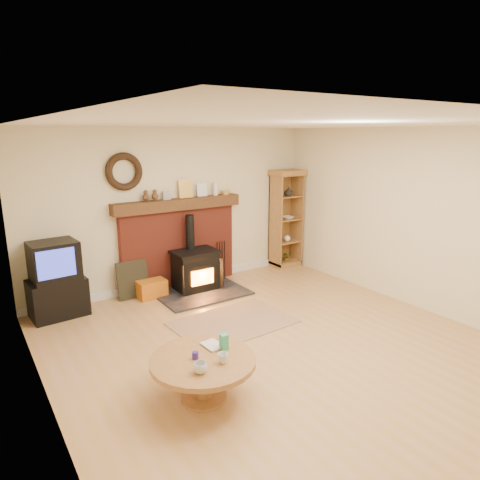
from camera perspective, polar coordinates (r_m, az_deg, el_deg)
ground at (r=5.31m, az=5.22°, el=-14.13°), size 5.50×5.50×0.00m
room_shell at (r=4.82m, az=4.80°, el=4.59°), size 5.02×5.52×2.61m
chimney_breast at (r=7.16m, az=-8.12°, el=0.12°), size 2.20×0.22×1.78m
wood_stove at (r=6.99m, az=-5.85°, el=-4.24°), size 1.40×1.00×1.23m
area_rug at (r=5.92m, az=-0.96°, el=-10.94°), size 1.60×1.15×0.01m
tv_unit at (r=6.48m, az=-23.29°, el=-5.03°), size 0.77×0.57×1.08m
curio_cabinet at (r=8.20m, az=6.06°, el=2.84°), size 0.59×0.43×1.85m
firelog_box at (r=6.88m, az=-11.68°, el=-6.40°), size 0.45×0.29×0.27m
leaning_painting at (r=6.88m, az=-14.11°, el=-5.14°), size 0.49×0.13×0.59m
fire_tools at (r=7.51m, az=-2.63°, el=-4.22°), size 0.19×0.16×0.70m
coffee_table at (r=4.25m, az=-4.88°, el=-16.39°), size 1.01×1.01×0.59m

